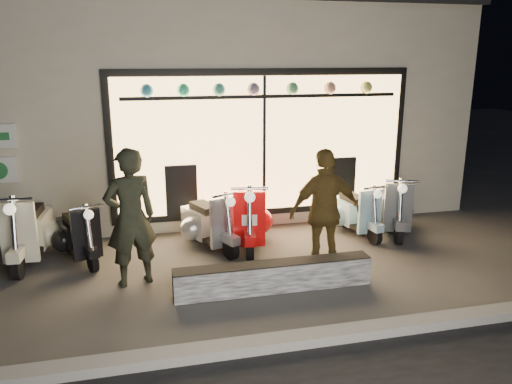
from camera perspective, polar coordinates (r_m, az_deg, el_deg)
ground at (r=7.43m, az=-1.48°, el=-9.20°), size 40.00×40.00×0.00m
kerb at (r=5.68m, az=2.87°, el=-16.76°), size 40.00×0.25×0.12m
shop_building at (r=11.73m, az=-6.65°, el=10.37°), size 10.20×6.23×4.20m
graffiti_barrier at (r=6.83m, az=2.05°, el=-9.62°), size 2.70×0.28×0.40m
scooter_silver at (r=8.34m, az=-5.69°, el=-3.48°), size 0.81×1.40×1.01m
scooter_red at (r=8.42m, az=-0.92°, el=-2.91°), size 0.68×1.57×1.12m
scooter_black at (r=8.32m, az=-19.73°, el=-4.54°), size 0.75×1.32×0.95m
scooter_cream at (r=8.56m, az=-24.38°, el=-3.98°), size 0.55×1.58×1.13m
scooter_blue at (r=9.14m, az=11.10°, el=-2.18°), size 0.53×1.34×0.95m
scooter_grey at (r=9.41m, az=15.34°, el=-1.67°), size 0.79×1.47×1.06m
man at (r=6.96m, az=-14.14°, el=-2.87°), size 0.80×0.64×1.93m
woman at (r=7.26m, az=7.89°, el=-2.19°), size 1.09×0.49×1.83m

